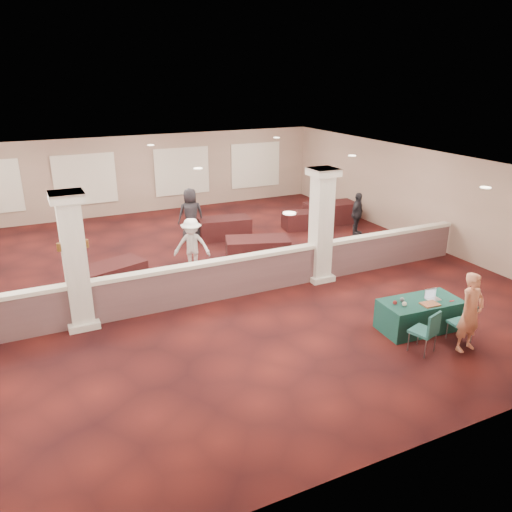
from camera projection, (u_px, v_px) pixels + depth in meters
name	position (u px, v px, depth m)	size (l,w,h in m)	color
ground	(202.00, 278.00, 14.41)	(16.00, 16.00, 0.00)	#411210
wall_back	(135.00, 175.00, 20.63)	(16.00, 0.04, 3.20)	gray
wall_front	(390.00, 372.00, 7.09)	(16.00, 0.04, 3.20)	gray
wall_right	(421.00, 196.00, 17.09)	(0.04, 16.00, 3.20)	gray
ceiling	(198.00, 168.00, 13.30)	(16.00, 16.00, 0.02)	white
partition_wall	(221.00, 278.00, 12.95)	(15.60, 0.28, 1.10)	brown
column_left	(75.00, 261.00, 11.16)	(0.72, 0.72, 3.20)	beige
column_right	(321.00, 225.00, 13.79)	(0.72, 0.72, 3.20)	beige
sconce_left	(59.00, 247.00, 10.92)	(0.12, 0.12, 0.18)	brown
sconce_right	(86.00, 243.00, 11.14)	(0.12, 0.12, 0.18)	brown
near_table	(419.00, 315.00, 11.47)	(1.85, 0.92, 0.71)	#0D3225
conf_chair_main	(464.00, 321.00, 10.83)	(0.44, 0.45, 0.87)	#1D544D
conf_chair_side	(428.00, 329.00, 10.40)	(0.60, 0.60, 0.96)	#1D544D
woman	(471.00, 312.00, 10.44)	(0.63, 0.42, 1.75)	#E58463
far_table_front_left	(111.00, 277.00, 13.52)	(1.82, 0.91, 0.74)	black
far_table_front_center	(258.00, 251.00, 15.48)	(1.94, 0.97, 0.79)	black
far_table_front_right	(304.00, 220.00, 18.94)	(1.59, 0.80, 0.65)	black
far_table_back_center	(224.00, 228.00, 17.80)	(1.81, 0.90, 0.73)	black
far_table_back_right	(330.00, 213.00, 19.61)	(1.97, 0.99, 0.80)	black
attendee_b	(192.00, 246.00, 14.58)	(1.06, 0.48, 1.65)	beige
attendee_c	(357.00, 214.00, 18.04)	(0.91, 0.44, 1.55)	black
attendee_d	(191.00, 215.00, 17.40)	(0.91, 0.49, 1.85)	black
laptop_base	(433.00, 299.00, 11.40)	(0.32, 0.22, 0.02)	silver
laptop_screen	(430.00, 293.00, 11.46)	(0.32, 0.01, 0.21)	silver
screen_glow	(430.00, 293.00, 11.46)	(0.29, 0.00, 0.18)	silver
knitting	(430.00, 304.00, 11.15)	(0.39, 0.29, 0.03)	#C65A1F
yarn_cream	(404.00, 304.00, 11.07)	(0.11, 0.11, 0.11)	#BEAF9D
yarn_red	(395.00, 303.00, 11.15)	(0.10, 0.10, 0.10)	maroon
yarn_grey	(402.00, 300.00, 11.29)	(0.10, 0.10, 0.10)	#4D4D52
scissors	(452.00, 301.00, 11.33)	(0.12, 0.03, 0.01)	red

